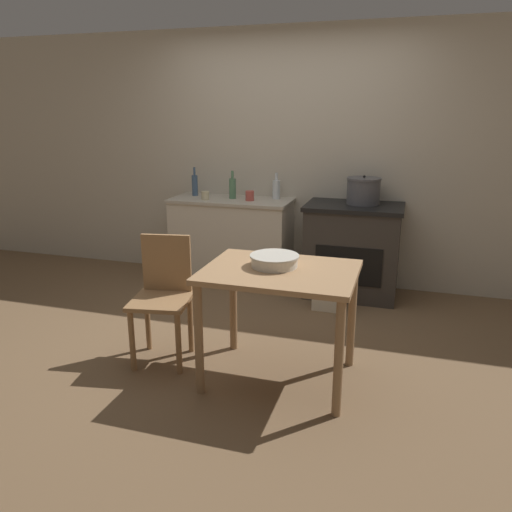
# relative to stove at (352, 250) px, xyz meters

# --- Properties ---
(ground_plane) EXTENTS (14.00, 14.00, 0.00)m
(ground_plane) POSITION_rel_stove_xyz_m (-0.71, -1.25, -0.45)
(ground_plane) COLOR brown
(wall_back) EXTENTS (8.00, 0.07, 2.55)m
(wall_back) POSITION_rel_stove_xyz_m (-0.71, 0.33, 0.82)
(wall_back) COLOR beige
(wall_back) RESTS_ON ground_plane
(counter_cabinet) EXTENTS (1.24, 0.56, 0.88)m
(counter_cabinet) POSITION_rel_stove_xyz_m (-1.25, 0.03, -0.01)
(counter_cabinet) COLOR beige
(counter_cabinet) RESTS_ON ground_plane
(stove) EXTENTS (0.91, 0.63, 0.90)m
(stove) POSITION_rel_stove_xyz_m (0.00, 0.00, 0.00)
(stove) COLOR #38332D
(stove) RESTS_ON ground_plane
(work_table) EXTENTS (0.98, 0.74, 0.78)m
(work_table) POSITION_rel_stove_xyz_m (-0.27, -1.77, 0.20)
(work_table) COLOR #A87F56
(work_table) RESTS_ON ground_plane
(chair) EXTENTS (0.46, 0.46, 0.90)m
(chair) POSITION_rel_stove_xyz_m (-1.15, -1.72, 0.04)
(chair) COLOR #997047
(chair) RESTS_ON ground_plane
(flour_sack) EXTENTS (0.23, 0.16, 0.41)m
(flour_sack) POSITION_rel_stove_xyz_m (-0.17, -0.46, -0.24)
(flour_sack) COLOR beige
(flour_sack) RESTS_ON ground_plane
(stock_pot) EXTENTS (0.32, 0.32, 0.27)m
(stock_pot) POSITION_rel_stove_xyz_m (0.07, 0.06, 0.57)
(stock_pot) COLOR #4C4C51
(stock_pot) RESTS_ON stove
(mixing_bowl_large) EXTENTS (0.32, 0.32, 0.08)m
(mixing_bowl_large) POSITION_rel_stove_xyz_m (-0.32, -1.72, 0.37)
(mixing_bowl_large) COLOR silver
(mixing_bowl_large) RESTS_ON work_table
(bottle_far_left) EXTENTS (0.08, 0.08, 0.26)m
(bottle_far_left) POSITION_rel_stove_xyz_m (-0.81, 0.17, 0.54)
(bottle_far_left) COLOR silver
(bottle_far_left) RESTS_ON counter_cabinet
(bottle_left) EXTENTS (0.06, 0.06, 0.30)m
(bottle_left) POSITION_rel_stove_xyz_m (-1.69, 0.11, 0.55)
(bottle_left) COLOR #3D5675
(bottle_left) RESTS_ON counter_cabinet
(bottle_mid_left) EXTENTS (0.07, 0.07, 0.28)m
(bottle_mid_left) POSITION_rel_stove_xyz_m (-1.24, 0.05, 0.54)
(bottle_mid_left) COLOR #517F5B
(bottle_mid_left) RESTS_ON counter_cabinet
(cup_center_left) EXTENTS (0.08, 0.08, 0.09)m
(cup_center_left) POSITION_rel_stove_xyz_m (-1.48, -0.10, 0.48)
(cup_center_left) COLOR beige
(cup_center_left) RESTS_ON counter_cabinet
(cup_center) EXTENTS (0.09, 0.09, 0.10)m
(cup_center) POSITION_rel_stove_xyz_m (-1.04, -0.01, 0.48)
(cup_center) COLOR #B74C42
(cup_center) RESTS_ON counter_cabinet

